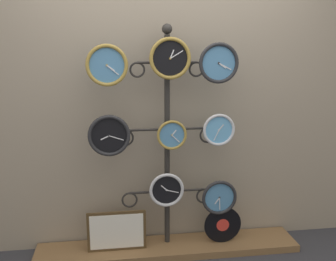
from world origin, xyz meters
name	(u,v)px	position (x,y,z in m)	size (l,w,h in m)	color
shop_wall	(164,84)	(0.00, 0.57, 1.40)	(4.40, 0.04, 2.80)	gray
low_shelf	(168,248)	(0.00, 0.35, 0.03)	(2.20, 0.36, 0.06)	brown
display_stand	(167,171)	(0.00, 0.41, 0.70)	(0.81, 0.38, 1.88)	#282623
clock_top_left	(107,65)	(-0.46, 0.32, 1.57)	(0.31, 0.04, 0.31)	#4C84B2
clock_top_center	(170,58)	(0.01, 0.32, 1.62)	(0.32, 0.04, 0.32)	black
clock_top_right	(219,63)	(0.38, 0.30, 1.58)	(0.31, 0.04, 0.31)	#4C84B2
clock_middle_left	(109,136)	(-0.46, 0.30, 1.04)	(0.33, 0.04, 0.33)	black
clock_middle_center	(172,135)	(0.03, 0.33, 1.02)	(0.24, 0.04, 0.24)	#4C84B2
clock_middle_right	(219,130)	(0.41, 0.33, 1.05)	(0.26, 0.04, 0.26)	#60A8DB
clock_bottom_center	(167,190)	(-0.02, 0.33, 0.56)	(0.29, 0.04, 0.29)	black
clock_bottom_right	(219,197)	(0.43, 0.32, 0.47)	(0.30, 0.04, 0.30)	#4C84B2
vinyl_record	(223,225)	(0.46, 0.32, 0.22)	(0.32, 0.01, 0.32)	black
picture_frame	(117,231)	(-0.43, 0.32, 0.23)	(0.48, 0.02, 0.34)	#4C381E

